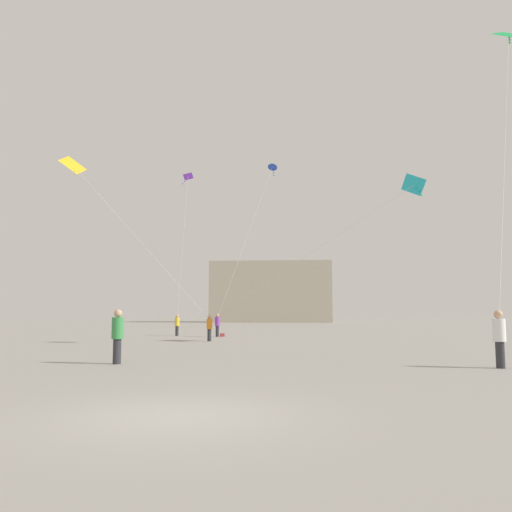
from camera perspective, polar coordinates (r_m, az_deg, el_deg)
name	(u,v)px	position (r m, az deg, el deg)	size (l,w,h in m)	color
ground_plane	(176,416)	(9.32, -8.73, -16.97)	(300.00, 300.00, 0.00)	gray
person_in_purple	(217,324)	(38.02, -4.26, -7.46)	(0.36, 0.36, 1.66)	#2D2D33
person_in_green	(118,334)	(18.62, -14.95, -8.25)	(0.40, 0.40, 1.86)	#2D2D33
person_in_orange	(209,327)	(32.19, -5.13, -7.73)	(0.35, 0.35, 1.61)	#2D2D33
person_in_yellow	(177,324)	(39.74, -8.66, -7.39)	(0.35, 0.35, 1.61)	#2D2D33
person_in_white	(499,336)	(18.34, 25.13, -7.97)	(0.40, 0.40, 1.82)	#2D2D33
kite_amber_delta	(76,168)	(33.66, -19.19, 9.15)	(8.71, 2.79, 9.78)	yellow
kite_cobalt_diamond	(271,171)	(42.86, 1.70, 9.35)	(4.44, 4.16, 12.54)	blue
kite_violet_delta	(187,181)	(41.75, -7.55, 8.12)	(0.95, 1.43, 11.38)	purple
kite_cyan_delta	(411,187)	(31.51, 16.63, 7.25)	(12.77, 2.94, 8.25)	#1EB2C6
kite_emerald_delta	(509,39)	(31.14, 26.00, 20.62)	(5.47, 9.25, 14.91)	green
building_left_hall	(271,292)	(94.39, 1.68, -4.00)	(21.60, 9.41, 10.77)	#B2A893
handbag_beside_flyer	(222,335)	(38.10, -3.72, -8.65)	(0.32, 0.14, 0.24)	maroon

